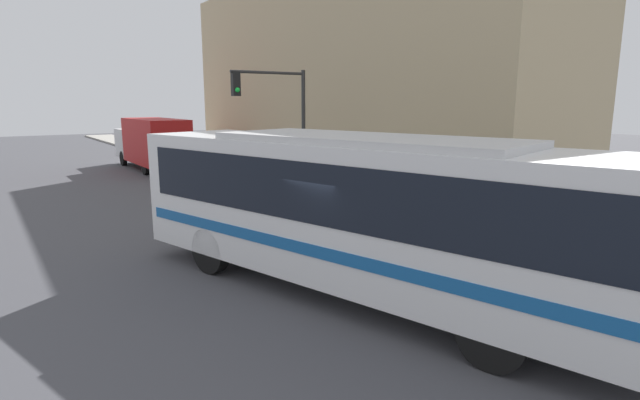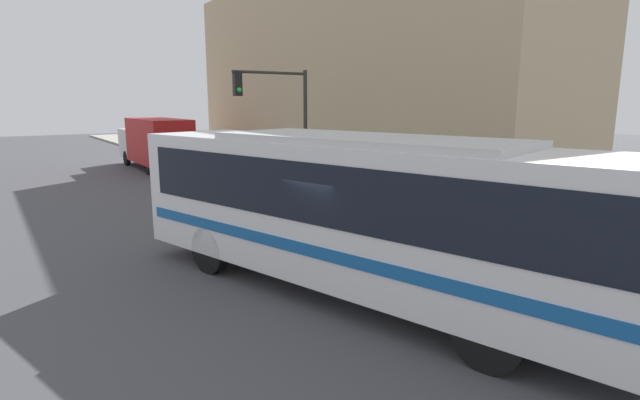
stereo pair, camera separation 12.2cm
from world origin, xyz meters
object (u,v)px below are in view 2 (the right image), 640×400
at_px(delivery_truck, 154,142).
at_px(parking_meter, 300,171).
at_px(fire_hydrant, 377,203).
at_px(traffic_light_pole, 281,110).
at_px(city_bus, 362,205).

xyz_separation_m(delivery_truck, parking_meter, (2.58, -12.14, -0.55)).
height_order(fire_hydrant, traffic_light_pole, traffic_light_pole).
bearing_deg(parking_meter, city_bus, -115.40).
distance_m(city_bus, traffic_light_pole, 10.84).
height_order(city_bus, delivery_truck, city_bus).
xyz_separation_m(city_bus, parking_meter, (4.84, 10.20, -0.83)).
relative_size(fire_hydrant, parking_meter, 0.55).
relative_size(delivery_truck, parking_meter, 6.14).
relative_size(delivery_truck, fire_hydrant, 11.07).
bearing_deg(city_bus, fire_hydrant, 31.78).
bearing_deg(delivery_truck, fire_hydrant, -81.44).
xyz_separation_m(traffic_light_pole, parking_meter, (1.00, 0.21, -2.56)).
bearing_deg(delivery_truck, city_bus, -95.78).
bearing_deg(parking_meter, fire_hydrant, -90.00).
xyz_separation_m(fire_hydrant, traffic_light_pole, (-1.00, 4.79, 3.10)).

